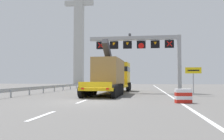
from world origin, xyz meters
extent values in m
plane|color=slate|center=(0.00, 0.00, 0.00)|extent=(112.00, 112.00, 0.00)
cube|color=silver|center=(-0.34, -6.00, 0.01)|extent=(0.20, 2.60, 0.01)
cube|color=silver|center=(-0.34, 0.12, 0.01)|extent=(0.20, 2.60, 0.01)
cube|color=silver|center=(-0.34, 6.24, 0.01)|extent=(0.20, 2.60, 0.01)
cube|color=silver|center=(-0.34, 12.36, 0.01)|extent=(0.20, 2.60, 0.01)
cube|color=silver|center=(-0.34, 18.48, 0.01)|extent=(0.20, 2.60, 0.01)
cube|color=silver|center=(-0.34, 24.60, 0.01)|extent=(0.20, 2.60, 0.01)
cube|color=silver|center=(-0.34, 30.72, 0.01)|extent=(0.20, 2.60, 0.01)
cube|color=silver|center=(-0.34, 36.84, 0.01)|extent=(0.20, 2.60, 0.01)
cube|color=silver|center=(-0.34, 42.96, 0.01)|extent=(0.20, 2.60, 0.01)
cube|color=silver|center=(-0.34, 49.08, 0.01)|extent=(0.20, 2.60, 0.01)
cube|color=silver|center=(-0.34, 55.20, 0.01)|extent=(0.20, 2.60, 0.01)
cube|color=silver|center=(-0.34, 61.32, 0.01)|extent=(0.20, 2.60, 0.01)
cube|color=silver|center=(-0.34, 67.44, 0.01)|extent=(0.20, 2.60, 0.01)
cube|color=silver|center=(6.20, 12.00, 0.01)|extent=(0.20, 63.00, 0.01)
cube|color=#9EA0A5|center=(7.83, 11.36, 3.28)|extent=(0.40, 0.40, 6.56)
cube|color=slate|center=(7.83, 11.36, 0.04)|extent=(0.90, 0.90, 0.08)
cube|color=#9EA0A5|center=(2.77, 11.36, 6.31)|extent=(10.54, 0.44, 0.44)
cube|color=#4C4C51|center=(2.25, 11.36, 6.71)|extent=(0.28, 0.40, 0.28)
cube|color=black|center=(6.75, 11.36, 5.54)|extent=(1.01, 0.24, 0.89)
cube|color=#9EA0A5|center=(6.75, 11.36, 6.04)|extent=(0.08, 0.08, 0.16)
cube|color=red|center=(6.75, 11.23, 5.54)|extent=(0.62, 0.02, 0.62)
cube|color=red|center=(6.75, 11.23, 5.54)|extent=(0.62, 0.02, 0.62)
cube|color=black|center=(5.16, 11.36, 5.54)|extent=(1.01, 0.24, 0.89)
cube|color=#9EA0A5|center=(5.16, 11.36, 6.04)|extent=(0.08, 0.08, 0.16)
cone|color=orange|center=(5.16, 11.23, 5.63)|extent=(0.37, 0.37, 0.31)
cube|color=black|center=(3.56, 11.36, 5.54)|extent=(1.01, 0.24, 0.89)
cube|color=#9EA0A5|center=(3.56, 11.36, 6.04)|extent=(0.08, 0.08, 0.16)
cone|color=red|center=(3.56, 11.23, 5.38)|extent=(0.65, 0.02, 0.65)
cube|color=black|center=(1.97, 11.36, 5.54)|extent=(1.01, 0.24, 0.89)
cube|color=#9EA0A5|center=(1.97, 11.36, 6.04)|extent=(0.08, 0.08, 0.16)
cone|color=orange|center=(1.97, 11.23, 5.63)|extent=(0.37, 0.37, 0.31)
cube|color=black|center=(0.38, 11.36, 5.54)|extent=(1.01, 0.24, 0.89)
cube|color=#9EA0A5|center=(0.38, 11.36, 6.04)|extent=(0.08, 0.08, 0.16)
cone|color=orange|center=(0.38, 11.23, 5.63)|extent=(0.37, 0.37, 0.31)
cube|color=black|center=(-1.22, 11.36, 5.54)|extent=(1.01, 0.24, 0.89)
cube|color=#9EA0A5|center=(-1.22, 11.36, 6.04)|extent=(0.08, 0.08, 0.16)
cube|color=red|center=(-1.22, 11.23, 5.54)|extent=(0.62, 0.02, 0.62)
cube|color=red|center=(-1.22, 11.23, 5.54)|extent=(0.62, 0.02, 0.62)
cube|color=yellow|center=(0.34, 7.33, 0.73)|extent=(3.20, 10.50, 0.24)
cube|color=yellow|center=(0.14, 2.05, 1.10)|extent=(2.66, 0.18, 0.44)
cylinder|color=black|center=(-1.18, 2.88, 0.55)|extent=(0.36, 1.11, 1.10)
cylinder|color=black|center=(1.52, 2.78, 0.55)|extent=(0.36, 1.11, 1.10)
cylinder|color=black|center=(-1.14, 3.93, 0.55)|extent=(0.36, 1.11, 1.10)
cylinder|color=black|center=(1.56, 3.83, 0.55)|extent=(0.36, 1.11, 1.10)
cylinder|color=black|center=(-1.10, 4.98, 0.55)|extent=(0.36, 1.11, 1.10)
cylinder|color=black|center=(1.60, 4.88, 0.55)|extent=(0.36, 1.11, 1.10)
cylinder|color=black|center=(-1.06, 6.03, 0.55)|extent=(0.36, 1.11, 1.10)
cylinder|color=black|center=(1.64, 5.92, 0.55)|extent=(0.36, 1.11, 1.10)
cylinder|color=black|center=(-1.02, 7.08, 0.55)|extent=(0.36, 1.11, 1.10)
cylinder|color=black|center=(1.68, 6.97, 0.55)|extent=(0.36, 1.11, 1.10)
cube|color=gold|center=(0.62, 14.42, 2.10)|extent=(2.70, 3.30, 3.10)
cube|color=black|center=(0.62, 14.42, 2.80)|extent=(2.73, 3.32, 0.60)
cylinder|color=black|center=(-0.64, 15.35, 0.55)|extent=(0.38, 1.11, 1.10)
cylinder|color=black|center=(1.94, 15.25, 0.55)|extent=(0.38, 1.11, 1.10)
cylinder|color=black|center=(-0.71, 13.35, 0.55)|extent=(0.38, 1.11, 1.10)
cylinder|color=black|center=(1.86, 13.25, 0.55)|extent=(0.38, 1.11, 1.10)
cube|color=#9E7A47|center=(0.36, 7.72, 2.20)|extent=(2.60, 5.81, 2.70)
cube|color=#2D2D33|center=(0.33, 6.87, 4.15)|extent=(0.67, 2.96, 2.29)
cube|color=red|center=(-0.84, 2.05, 0.80)|extent=(0.20, 0.07, 0.12)
cube|color=red|center=(1.12, 1.97, 0.80)|extent=(0.20, 0.07, 0.12)
cylinder|color=#9EA0A5|center=(8.53, 7.52, 1.33)|extent=(0.10, 0.10, 2.66)
cube|color=yellow|center=(8.53, 7.46, 2.36)|extent=(1.49, 0.06, 0.59)
cube|color=black|center=(8.53, 7.43, 2.36)|extent=(1.07, 0.01, 0.12)
cube|color=red|center=(6.35, 0.12, 0.11)|extent=(1.06, 0.63, 0.23)
cube|color=white|center=(6.35, 0.12, 0.34)|extent=(1.06, 0.63, 0.22)
cube|color=red|center=(6.35, 0.12, 0.56)|extent=(1.06, 0.63, 0.23)
cube|color=white|center=(6.35, 0.12, 0.79)|extent=(1.06, 0.63, 0.23)
cube|color=#999EA3|center=(-7.23, 16.51, 0.60)|extent=(0.04, 37.02, 0.32)
cube|color=#999EA3|center=(-7.17, 2.63, 0.30)|extent=(0.10, 0.10, 0.60)
cube|color=#999EA3|center=(-7.17, 5.71, 0.30)|extent=(0.10, 0.10, 0.60)
cube|color=#999EA3|center=(-7.17, 8.80, 0.30)|extent=(0.10, 0.10, 0.60)
cube|color=#999EA3|center=(-7.17, 11.88, 0.30)|extent=(0.10, 0.10, 0.60)
cube|color=#999EA3|center=(-7.17, 14.97, 0.30)|extent=(0.10, 0.10, 0.60)
cube|color=#999EA3|center=(-7.17, 18.05, 0.30)|extent=(0.10, 0.10, 0.60)
cube|color=#999EA3|center=(-7.17, 21.14, 0.30)|extent=(0.10, 0.10, 0.60)
cube|color=#999EA3|center=(-7.17, 24.23, 0.30)|extent=(0.10, 0.10, 0.60)
cube|color=#999EA3|center=(-7.17, 27.31, 0.30)|extent=(0.10, 0.10, 0.60)
cube|color=#999EA3|center=(-7.17, 30.40, 0.30)|extent=(0.10, 0.10, 0.60)
cube|color=#999EA3|center=(-7.17, 33.48, 0.30)|extent=(0.10, 0.10, 0.60)
cube|color=#B7B7B2|center=(-16.18, 52.88, 20.48)|extent=(2.80, 2.00, 40.95)
cube|color=#B7B7B2|center=(-16.18, 52.88, 25.39)|extent=(9.00, 1.60, 1.40)
camera|label=1|loc=(3.87, -14.93, 1.53)|focal=36.24mm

